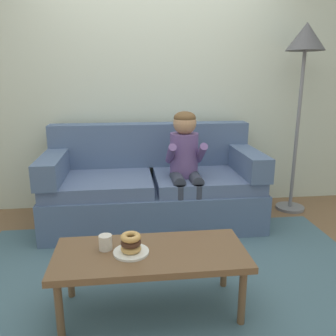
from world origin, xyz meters
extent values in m
plane|color=brown|center=(0.00, 0.00, 0.00)|extent=(10.00, 10.00, 0.00)
cube|color=beige|center=(0.00, 1.40, 1.40)|extent=(8.00, 0.10, 2.80)
cube|color=#476675|center=(0.00, -0.25, 0.01)|extent=(2.96, 2.01, 0.01)
cube|color=slate|center=(-0.06, 0.80, 0.19)|extent=(2.02, 0.90, 0.38)
cube|color=slate|center=(-0.56, 0.75, 0.44)|extent=(0.97, 0.74, 0.12)
cube|color=slate|center=(0.45, 0.75, 0.44)|extent=(0.97, 0.74, 0.12)
cube|color=slate|center=(-0.06, 1.15, 0.72)|extent=(2.02, 0.20, 0.44)
cube|color=slate|center=(-0.97, 0.80, 0.61)|extent=(0.20, 0.90, 0.22)
cube|color=slate|center=(0.85, 0.80, 0.61)|extent=(0.20, 0.90, 0.22)
cube|color=brown|center=(-0.17, -0.52, 0.38)|extent=(1.14, 0.50, 0.04)
cylinder|color=brown|center=(-0.68, -0.71, 0.18)|extent=(0.04, 0.04, 0.36)
cylinder|color=brown|center=(0.33, -0.71, 0.18)|extent=(0.04, 0.04, 0.36)
cylinder|color=brown|center=(-0.68, -0.33, 0.18)|extent=(0.04, 0.04, 0.36)
cylinder|color=brown|center=(0.33, -0.33, 0.18)|extent=(0.04, 0.04, 0.36)
cylinder|color=#664C84|center=(0.23, 0.72, 0.70)|extent=(0.26, 0.26, 0.40)
sphere|color=tan|center=(0.23, 0.70, 1.00)|extent=(0.21, 0.21, 0.21)
ellipsoid|color=brown|center=(0.23, 0.70, 1.04)|extent=(0.20, 0.20, 0.12)
cylinder|color=#333847|center=(0.15, 0.57, 0.51)|extent=(0.11, 0.30, 0.11)
cylinder|color=#333847|center=(0.15, 0.42, 0.28)|extent=(0.09, 0.09, 0.44)
cube|color=black|center=(0.15, 0.37, 0.03)|extent=(0.10, 0.20, 0.06)
cylinder|color=#664C84|center=(0.09, 0.62, 0.74)|extent=(0.07, 0.29, 0.23)
cylinder|color=#333847|center=(0.31, 0.57, 0.51)|extent=(0.11, 0.30, 0.11)
cylinder|color=#333847|center=(0.31, 0.42, 0.28)|extent=(0.09, 0.09, 0.44)
cube|color=black|center=(0.31, 0.37, 0.03)|extent=(0.10, 0.20, 0.06)
cylinder|color=#664C84|center=(0.36, 0.62, 0.74)|extent=(0.07, 0.29, 0.23)
cylinder|color=white|center=(-0.29, -0.53, 0.41)|extent=(0.21, 0.21, 0.01)
torus|color=tan|center=(-0.29, -0.53, 0.44)|extent=(0.13, 0.13, 0.04)
torus|color=#422619|center=(-0.29, -0.53, 0.47)|extent=(0.16, 0.16, 0.04)
torus|color=tan|center=(-0.29, -0.53, 0.51)|extent=(0.17, 0.17, 0.04)
cylinder|color=silver|center=(-0.44, -0.46, 0.45)|extent=(0.08, 0.08, 0.09)
cube|color=red|center=(-0.60, 0.06, 0.03)|extent=(0.16, 0.09, 0.05)
cylinder|color=red|center=(-0.69, 0.06, 0.03)|extent=(0.06, 0.06, 0.05)
cylinder|color=red|center=(-0.52, 0.06, 0.03)|extent=(0.06, 0.06, 0.05)
cylinder|color=slate|center=(1.45, 1.00, 0.01)|extent=(0.30, 0.30, 0.03)
cylinder|color=slate|center=(1.45, 1.00, 0.86)|extent=(0.04, 0.04, 1.66)
cone|color=#4C4C51|center=(1.45, 1.00, 1.77)|extent=(0.37, 0.37, 0.26)
camera|label=1|loc=(-0.29, -2.39, 1.41)|focal=37.28mm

